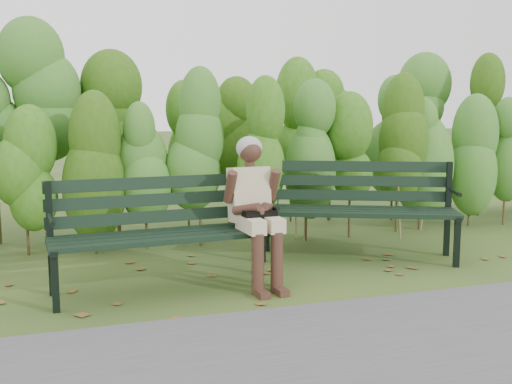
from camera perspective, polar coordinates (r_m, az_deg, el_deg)
name	(u,v)px	position (r m, az deg, el deg)	size (l,w,h in m)	color
ground	(268,275)	(5.70, 1.12, -7.95)	(80.00, 80.00, 0.00)	#2B461C
footpath	(390,370)	(3.81, 12.67, -16.21)	(60.00, 2.50, 0.01)	#474749
hedge_band	(217,134)	(7.27, -3.77, 5.50)	(11.04, 1.67, 2.42)	#47381E
leaf_litter	(305,279)	(5.58, 4.68, -8.28)	(5.38, 2.02, 0.01)	brown
bench_left	(163,224)	(5.25, -8.82, -2.99)	(1.97, 0.75, 0.97)	black
bench_right	(357,201)	(6.40, 9.60, -0.87)	(2.11, 1.43, 1.01)	black
seated_woman	(255,201)	(5.27, -0.14, -0.83)	(0.51, 0.75, 1.32)	#BCAA8F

